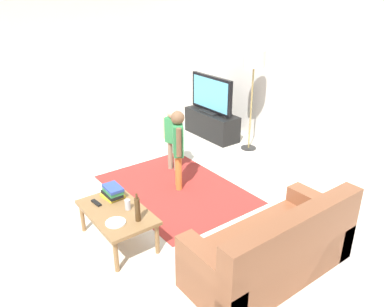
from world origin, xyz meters
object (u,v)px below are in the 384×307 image
(soda_can, at_px, (128,205))
(tv_remote, at_px, (96,203))
(tv, at_px, (211,95))
(bottle, at_px, (137,209))
(child_near_tv, at_px, (173,133))
(floor_lamp, at_px, (254,64))
(plate, at_px, (116,223))
(couch, at_px, (276,252))
(book_stack, at_px, (113,192))
(coffee_table, at_px, (117,214))
(tv_stand, at_px, (212,125))
(child_center, at_px, (178,143))

(soda_can, bearing_deg, tv_remote, -143.97)
(tv, xyz_separation_m, bottle, (2.29, -2.91, -0.29))
(child_near_tv, height_order, soda_can, child_near_tv)
(floor_lamp, relative_size, plate, 8.09)
(couch, bearing_deg, soda_can, -147.60)
(book_stack, bearing_deg, floor_lamp, 104.14)
(soda_can, bearing_deg, child_near_tv, 130.23)
(floor_lamp, bearing_deg, coffee_table, -71.34)
(tv_stand, distance_m, couch, 3.99)
(plate, bearing_deg, child_near_tv, 129.58)
(bottle, xyz_separation_m, tv_remote, (-0.60, -0.22, -0.13))
(tv_remote, bearing_deg, book_stack, 89.02)
(coffee_table, distance_m, bottle, 0.39)
(floor_lamp, xyz_separation_m, child_center, (0.43, -1.87, -0.83))
(floor_lamp, height_order, tv_remote, floor_lamp)
(tv_stand, relative_size, child_center, 1.01)
(floor_lamp, bearing_deg, couch, -40.19)
(couch, distance_m, bottle, 1.51)
(couch, relative_size, coffee_table, 1.80)
(coffee_table, xyz_separation_m, tv_remote, (-0.28, -0.12, 0.06))
(bottle, distance_m, plate, 0.28)
(child_center, relative_size, bottle, 3.54)
(tv_remote, xyz_separation_m, soda_can, (0.33, 0.24, 0.05))
(soda_can, height_order, plate, soda_can)
(floor_lamp, bearing_deg, soda_can, -69.84)
(couch, xyz_separation_m, plate, (-1.26, -1.15, 0.14))
(coffee_table, bearing_deg, plate, -28.58)
(tv_stand, relative_size, tv, 1.09)
(child_near_tv, distance_m, bottle, 2.12)
(tv_stand, xyz_separation_m, plate, (2.19, -3.15, 0.18))
(tv, relative_size, plate, 5.00)
(floor_lamp, bearing_deg, bottle, -65.66)
(child_near_tv, xyz_separation_m, tv_remote, (0.91, -1.70, -0.21))
(child_center, relative_size, coffee_table, 1.18)
(bottle, bearing_deg, floor_lamp, 114.34)
(child_near_tv, relative_size, child_center, 0.89)
(tv_stand, distance_m, coffee_table, 3.61)
(soda_can, bearing_deg, couch, 32.40)
(tv_stand, distance_m, floor_lamp, 1.58)
(couch, height_order, tv_remote, couch)
(bottle, bearing_deg, soda_can, 175.76)
(tv_remote, distance_m, soda_can, 0.41)
(tv, xyz_separation_m, soda_can, (2.02, -2.89, -0.37))
(child_center, bearing_deg, couch, -7.54)
(child_center, bearing_deg, soda_can, -59.65)
(tv_stand, xyz_separation_m, bottle, (2.29, -2.93, 0.32))
(tv_stand, relative_size, book_stack, 4.23)
(child_center, height_order, tv_remote, child_center)
(coffee_table, bearing_deg, child_center, 116.26)
(tv_remote, bearing_deg, plate, -5.86)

